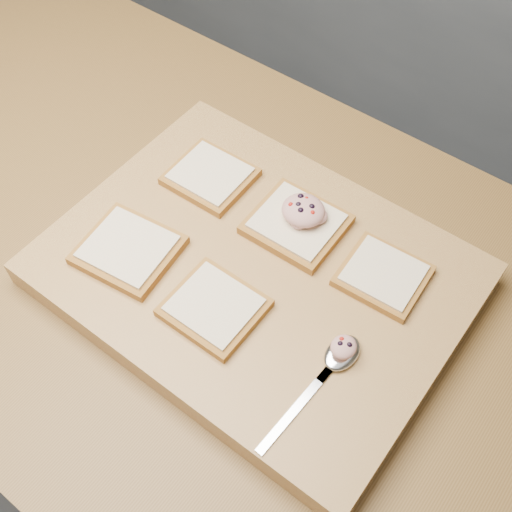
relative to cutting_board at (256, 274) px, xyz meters
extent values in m
plane|color=#515459|center=(0.05, -0.01, -0.92)|extent=(4.00, 4.00, 0.00)
cube|color=slate|center=(0.05, -0.01, -0.50)|extent=(1.90, 0.75, 0.84)
cube|color=brown|center=(0.05, -0.01, -0.05)|extent=(2.00, 0.80, 0.06)
cube|color=tan|center=(0.00, 0.00, 0.00)|extent=(0.55, 0.42, 0.04)
cube|color=#A3692A|center=(-0.15, 0.08, 0.03)|extent=(0.12, 0.11, 0.01)
cube|color=#FDE5C0|center=(-0.15, 0.08, 0.04)|extent=(0.10, 0.09, 0.00)
cube|color=#A3692A|center=(0.01, 0.09, 0.03)|extent=(0.13, 0.12, 0.01)
cube|color=#FDE5C0|center=(0.01, 0.09, 0.04)|extent=(0.11, 0.10, 0.00)
cube|color=#A3692A|center=(0.15, 0.09, 0.03)|extent=(0.11, 0.11, 0.01)
cube|color=#FDE5C0|center=(0.15, 0.09, 0.04)|extent=(0.10, 0.09, 0.00)
cube|color=#A3692A|center=(-0.15, -0.09, 0.03)|extent=(0.14, 0.13, 0.01)
cube|color=#FDE5C0|center=(-0.15, -0.09, 0.04)|extent=(0.12, 0.11, 0.00)
cube|color=#A3692A|center=(0.00, -0.09, 0.03)|extent=(0.12, 0.11, 0.01)
cube|color=#FDE5C0|center=(0.00, -0.09, 0.04)|extent=(0.10, 0.09, 0.00)
ellipsoid|color=tan|center=(0.01, 0.10, 0.05)|extent=(0.06, 0.06, 0.03)
sphere|color=black|center=(0.02, 0.10, 0.06)|extent=(0.01, 0.01, 0.01)
sphere|color=black|center=(0.00, 0.11, 0.06)|extent=(0.01, 0.01, 0.01)
sphere|color=black|center=(0.01, 0.08, 0.06)|extent=(0.01, 0.01, 0.01)
sphere|color=black|center=(0.00, 0.09, 0.06)|extent=(0.01, 0.01, 0.01)
sphere|color=#A5140C|center=(0.03, 0.09, 0.06)|extent=(0.01, 0.01, 0.01)
sphere|color=#A5140C|center=(0.01, 0.11, 0.06)|extent=(0.01, 0.01, 0.01)
sphere|color=#A5140C|center=(-0.01, 0.09, 0.06)|extent=(0.01, 0.01, 0.01)
ellipsoid|color=silver|center=(0.17, -0.04, 0.03)|extent=(0.04, 0.06, 0.01)
cube|color=silver|center=(0.17, -0.07, 0.02)|extent=(0.01, 0.04, 0.00)
cube|color=silver|center=(0.16, -0.13, 0.02)|extent=(0.02, 0.14, 0.00)
ellipsoid|color=tan|center=(0.17, -0.04, 0.04)|extent=(0.03, 0.03, 0.02)
sphere|color=black|center=(0.17, -0.04, 0.05)|extent=(0.01, 0.01, 0.01)
sphere|color=black|center=(0.16, -0.05, 0.05)|extent=(0.01, 0.01, 0.01)
sphere|color=#A5140C|center=(0.16, -0.04, 0.05)|extent=(0.01, 0.01, 0.01)
camera|label=1|loc=(0.30, -0.39, 0.74)|focal=45.00mm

